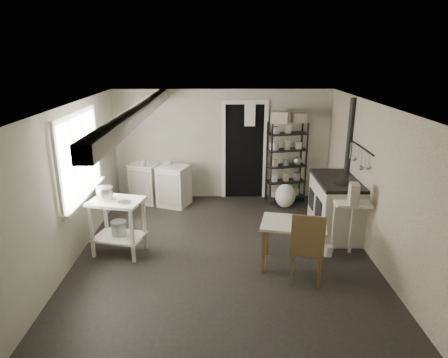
{
  "coord_description": "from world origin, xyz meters",
  "views": [
    {
      "loc": [
        -0.06,
        -5.69,
        3.02
      ],
      "look_at": [
        0.0,
        0.3,
        1.1
      ],
      "focal_mm": 32.0,
      "sensor_mm": 36.0,
      "label": 1
    }
  ],
  "objects_px": {
    "stove": "(335,209)",
    "work_table": "(293,242)",
    "prep_table": "(119,229)",
    "shelf_rack": "(286,158)",
    "chair": "(307,248)",
    "base_cabinets": "(160,182)",
    "stockpot": "(105,195)",
    "flour_sack": "(285,196)"
  },
  "relations": [
    {
      "from": "stove",
      "to": "work_table",
      "type": "bearing_deg",
      "value": -128.66
    },
    {
      "from": "prep_table",
      "to": "shelf_rack",
      "type": "bearing_deg",
      "value": 37.53
    },
    {
      "from": "chair",
      "to": "shelf_rack",
      "type": "bearing_deg",
      "value": 100.8
    },
    {
      "from": "stove",
      "to": "base_cabinets",
      "type": "bearing_deg",
      "value": 156.18
    },
    {
      "from": "base_cabinets",
      "to": "work_table",
      "type": "xyz_separation_m",
      "value": [
        2.29,
        -2.59,
        -0.08
      ]
    },
    {
      "from": "shelf_rack",
      "to": "base_cabinets",
      "type": "bearing_deg",
      "value": 169.28
    },
    {
      "from": "stockpot",
      "to": "stove",
      "type": "relative_size",
      "value": 0.21
    },
    {
      "from": "base_cabinets",
      "to": "flour_sack",
      "type": "xyz_separation_m",
      "value": [
        2.55,
        -0.27,
        -0.22
      ]
    },
    {
      "from": "base_cabinets",
      "to": "shelf_rack",
      "type": "relative_size",
      "value": 0.76
    },
    {
      "from": "stockpot",
      "to": "work_table",
      "type": "height_order",
      "value": "stockpot"
    },
    {
      "from": "base_cabinets",
      "to": "shelf_rack",
      "type": "height_order",
      "value": "shelf_rack"
    },
    {
      "from": "shelf_rack",
      "to": "chair",
      "type": "bearing_deg",
      "value": -106.14
    },
    {
      "from": "stove",
      "to": "flour_sack",
      "type": "distance_m",
      "value": 1.37
    },
    {
      "from": "base_cabinets",
      "to": "flour_sack",
      "type": "distance_m",
      "value": 2.57
    },
    {
      "from": "chair",
      "to": "flour_sack",
      "type": "bearing_deg",
      "value": 101.34
    },
    {
      "from": "base_cabinets",
      "to": "shelf_rack",
      "type": "distance_m",
      "value": 2.64
    },
    {
      "from": "stove",
      "to": "flour_sack",
      "type": "height_order",
      "value": "stove"
    },
    {
      "from": "stove",
      "to": "chair",
      "type": "xyz_separation_m",
      "value": [
        -0.8,
        -1.52,
        0.04
      ]
    },
    {
      "from": "prep_table",
      "to": "chair",
      "type": "bearing_deg",
      "value": -16.4
    },
    {
      "from": "stockpot",
      "to": "shelf_rack",
      "type": "height_order",
      "value": "shelf_rack"
    },
    {
      "from": "shelf_rack",
      "to": "flour_sack",
      "type": "bearing_deg",
      "value": -110.17
    },
    {
      "from": "prep_table",
      "to": "work_table",
      "type": "height_order",
      "value": "prep_table"
    },
    {
      "from": "prep_table",
      "to": "stockpot",
      "type": "distance_m",
      "value": 0.57
    },
    {
      "from": "stove",
      "to": "work_table",
      "type": "distance_m",
      "value": 1.47
    },
    {
      "from": "stockpot",
      "to": "work_table",
      "type": "xyz_separation_m",
      "value": [
        2.8,
        -0.48,
        -0.56
      ]
    },
    {
      "from": "prep_table",
      "to": "stove",
      "type": "distance_m",
      "value": 3.62
    },
    {
      "from": "stove",
      "to": "shelf_rack",
      "type": "bearing_deg",
      "value": 112.28
    },
    {
      "from": "shelf_rack",
      "to": "work_table",
      "type": "distance_m",
      "value": 2.75
    },
    {
      "from": "work_table",
      "to": "chair",
      "type": "distance_m",
      "value": 0.42
    },
    {
      "from": "stockpot",
      "to": "shelf_rack",
      "type": "distance_m",
      "value": 3.81
    },
    {
      "from": "base_cabinets",
      "to": "chair",
      "type": "bearing_deg",
      "value": -30.15
    },
    {
      "from": "stockpot",
      "to": "prep_table",
      "type": "bearing_deg",
      "value": -16.23
    },
    {
      "from": "flour_sack",
      "to": "chair",
      "type": "bearing_deg",
      "value": -92.92
    },
    {
      "from": "stockpot",
      "to": "chair",
      "type": "xyz_separation_m",
      "value": [
        2.92,
        -0.86,
        -0.46
      ]
    },
    {
      "from": "shelf_rack",
      "to": "work_table",
      "type": "relative_size",
      "value": 1.84
    },
    {
      "from": "chair",
      "to": "work_table",
      "type": "bearing_deg",
      "value": 122.33
    },
    {
      "from": "stove",
      "to": "flour_sack",
      "type": "relative_size",
      "value": 2.53
    },
    {
      "from": "stove",
      "to": "flour_sack",
      "type": "xyz_separation_m",
      "value": [
        -0.66,
        1.18,
        -0.2
      ]
    },
    {
      "from": "base_cabinets",
      "to": "flour_sack",
      "type": "relative_size",
      "value": 2.58
    },
    {
      "from": "prep_table",
      "to": "chair",
      "type": "xyz_separation_m",
      "value": [
        2.75,
        -0.81,
        0.08
      ]
    },
    {
      "from": "work_table",
      "to": "flour_sack",
      "type": "xyz_separation_m",
      "value": [
        0.26,
        2.32,
        -0.14
      ]
    },
    {
      "from": "flour_sack",
      "to": "stove",
      "type": "bearing_deg",
      "value": -60.75
    }
  ]
}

